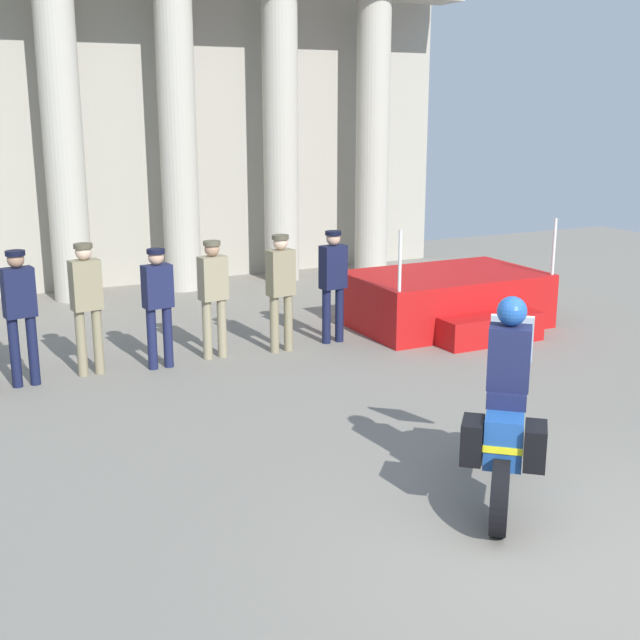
# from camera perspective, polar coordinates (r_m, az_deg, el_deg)

# --- Properties ---
(ground_plane) EXTENTS (28.18, 28.18, 0.00)m
(ground_plane) POSITION_cam_1_polar(r_m,az_deg,el_deg) (7.26, 17.01, -14.93)
(ground_plane) COLOR gray
(colonnade_backdrop) EXTENTS (12.20, 1.55, 6.92)m
(colonnade_backdrop) POSITION_cam_1_polar(r_m,az_deg,el_deg) (16.81, -10.29, 14.37)
(colonnade_backdrop) COLOR #A49F91
(colonnade_backdrop) RESTS_ON ground_plane
(reviewing_stand) EXTENTS (3.01, 2.41, 1.77)m
(reviewing_stand) POSITION_cam_1_polar(r_m,az_deg,el_deg) (13.70, 8.71, 1.30)
(reviewing_stand) COLOR #B71414
(reviewing_stand) RESTS_ON ground_plane
(officer_in_row_0) EXTENTS (0.41, 0.27, 1.75)m
(officer_in_row_0) POSITION_cam_1_polar(r_m,az_deg,el_deg) (11.14, -19.74, 0.83)
(officer_in_row_0) COLOR #141938
(officer_in_row_0) RESTS_ON ground_plane
(officer_in_row_1) EXTENTS (0.41, 0.27, 1.76)m
(officer_in_row_1) POSITION_cam_1_polar(r_m,az_deg,el_deg) (11.34, -15.60, 1.42)
(officer_in_row_1) COLOR #847A5B
(officer_in_row_1) RESTS_ON ground_plane
(officer_in_row_2) EXTENTS (0.41, 0.27, 1.64)m
(officer_in_row_2) POSITION_cam_1_polar(r_m,az_deg,el_deg) (11.44, -10.96, 1.44)
(officer_in_row_2) COLOR #191E42
(officer_in_row_2) RESTS_ON ground_plane
(officer_in_row_3) EXTENTS (0.41, 0.27, 1.68)m
(officer_in_row_3) POSITION_cam_1_polar(r_m,az_deg,el_deg) (11.78, -7.27, 2.05)
(officer_in_row_3) COLOR gray
(officer_in_row_3) RESTS_ON ground_plane
(officer_in_row_4) EXTENTS (0.41, 0.27, 1.71)m
(officer_in_row_4) POSITION_cam_1_polar(r_m,az_deg,el_deg) (12.02, -2.68, 2.48)
(officer_in_row_4) COLOR #847A5B
(officer_in_row_4) RESTS_ON ground_plane
(officer_in_row_5) EXTENTS (0.41, 0.27, 1.70)m
(officer_in_row_5) POSITION_cam_1_polar(r_m,az_deg,el_deg) (12.48, 0.89, 2.90)
(officer_in_row_5) COLOR #141938
(officer_in_row_5) RESTS_ON ground_plane
(motorcycle_with_rider) EXTENTS (1.45, 1.66, 1.90)m
(motorcycle_with_rider) POSITION_cam_1_polar(r_m,az_deg,el_deg) (7.68, 12.53, -6.44)
(motorcycle_with_rider) COLOR black
(motorcycle_with_rider) RESTS_ON ground_plane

